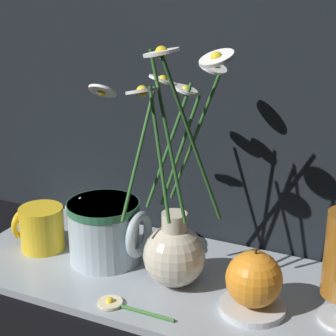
{
  "coord_description": "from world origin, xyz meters",
  "views": [
    {
      "loc": [
        0.33,
        -0.69,
        0.46
      ],
      "look_at": [
        0.01,
        0.0,
        0.19
      ],
      "focal_mm": 60.0,
      "sensor_mm": 36.0,
      "label": 1
    }
  ],
  "objects_px": {
    "yellow_mug": "(41,228)",
    "orange_fruit": "(254,279)",
    "vase_with_flowers": "(174,238)",
    "ceramic_pitcher": "(107,227)"
  },
  "relations": [
    {
      "from": "ceramic_pitcher",
      "to": "orange_fruit",
      "type": "bearing_deg",
      "value": -9.41
    },
    {
      "from": "yellow_mug",
      "to": "orange_fruit",
      "type": "bearing_deg",
      "value": -4.15
    },
    {
      "from": "vase_with_flowers",
      "to": "orange_fruit",
      "type": "height_order",
      "value": "vase_with_flowers"
    },
    {
      "from": "yellow_mug",
      "to": "vase_with_flowers",
      "type": "bearing_deg",
      "value": -2.13
    },
    {
      "from": "yellow_mug",
      "to": "orange_fruit",
      "type": "relative_size",
      "value": 0.97
    },
    {
      "from": "yellow_mug",
      "to": "ceramic_pitcher",
      "type": "relative_size",
      "value": 0.6
    },
    {
      "from": "vase_with_flowers",
      "to": "orange_fruit",
      "type": "distance_m",
      "value": 0.13
    },
    {
      "from": "yellow_mug",
      "to": "orange_fruit",
      "type": "distance_m",
      "value": 0.38
    },
    {
      "from": "ceramic_pitcher",
      "to": "orange_fruit",
      "type": "xyz_separation_m",
      "value": [
        0.26,
        -0.04,
        -0.01
      ]
    },
    {
      "from": "yellow_mug",
      "to": "orange_fruit",
      "type": "height_order",
      "value": "orange_fruit"
    }
  ]
}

